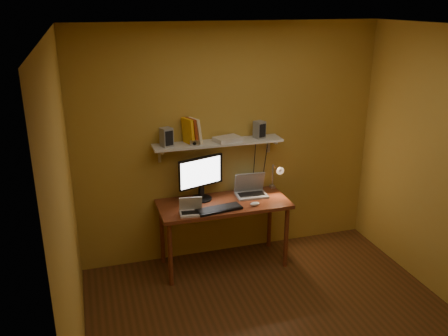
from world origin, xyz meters
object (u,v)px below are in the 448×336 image
object	(u,v)px
mouse	(255,204)
speaker_left	(167,137)
speaker_right	(259,130)
netbook	(191,209)
wall_shelf	(218,143)
laptop	(251,189)
monitor	(201,176)
keyboard	(219,209)
desk_lamp	(277,174)
desk	(224,210)
shelf_camera	(195,143)
router	(228,139)

from	to	relation	value
mouse	speaker_left	xyz separation A→B (m)	(-0.85, 0.35, 0.70)
speaker_right	netbook	bearing A→B (deg)	-175.34
wall_shelf	laptop	world-z (taller)	wall_shelf
mouse	speaker_left	size ratio (longest dim) A/B	0.53
monitor	mouse	distance (m)	0.65
laptop	speaker_right	size ratio (longest dim) A/B	1.88
monitor	netbook	world-z (taller)	monitor
keyboard	mouse	xyz separation A→B (m)	(0.40, 0.01, 0.01)
speaker_right	desk_lamp	bearing A→B (deg)	-39.26
desk	laptop	size ratio (longest dim) A/B	4.02
keyboard	speaker_left	xyz separation A→B (m)	(-0.45, 0.36, 0.71)
shelf_camera	speaker_left	bearing A→B (deg)	167.21
desk	laptop	distance (m)	0.40
desk	monitor	world-z (taller)	monitor
mouse	shelf_camera	size ratio (longest dim) A/B	1.03
wall_shelf	shelf_camera	xyz separation A→B (m)	(-0.28, -0.07, 0.04)
mouse	shelf_camera	distance (m)	0.90
monitor	desk_lamp	distance (m)	0.87
monitor	keyboard	bearing A→B (deg)	-90.89
keyboard	desk_lamp	size ratio (longest dim) A/B	1.28
laptop	netbook	world-z (taller)	laptop
desk	router	xyz separation A→B (m)	(0.10, 0.18, 0.73)
router	wall_shelf	bearing A→B (deg)	172.24
shelf_camera	router	size ratio (longest dim) A/B	0.36
netbook	mouse	bearing A→B (deg)	6.25
mouse	speaker_right	xyz separation A→B (m)	(0.18, 0.37, 0.70)
router	desk	bearing A→B (deg)	-118.54
desk	netbook	bearing A→B (deg)	-157.47
router	desk_lamp	bearing A→B (deg)	-5.55
desk	laptop	world-z (taller)	laptop
router	speaker_right	bearing A→B (deg)	3.05
keyboard	shelf_camera	world-z (taller)	shelf_camera
desk	mouse	bearing A→B (deg)	-30.52
desk	monitor	xyz separation A→B (m)	(-0.21, 0.15, 0.36)
laptop	keyboard	bearing A→B (deg)	-143.46
desk	netbook	size ratio (longest dim) A/B	5.60
monitor	speaker_left	world-z (taller)	speaker_left
mouse	speaker_right	size ratio (longest dim) A/B	0.56
keyboard	router	bearing A→B (deg)	52.01
shelf_camera	keyboard	bearing A→B (deg)	-60.36
mouse	speaker_right	distance (m)	0.81
desk	wall_shelf	bearing A→B (deg)	90.00
monitor	speaker_left	xyz separation A→B (m)	(-0.35, 0.03, 0.45)
mouse	desk_lamp	world-z (taller)	desk_lamp
netbook	mouse	size ratio (longest dim) A/B	2.42
wall_shelf	laptop	distance (m)	0.65
monitor	laptop	size ratio (longest dim) A/B	1.48
netbook	speaker_left	world-z (taller)	speaker_left
monitor	netbook	xyz separation A→B (m)	(-0.19, -0.31, -0.22)
laptop	keyboard	size ratio (longest dim) A/B	0.73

